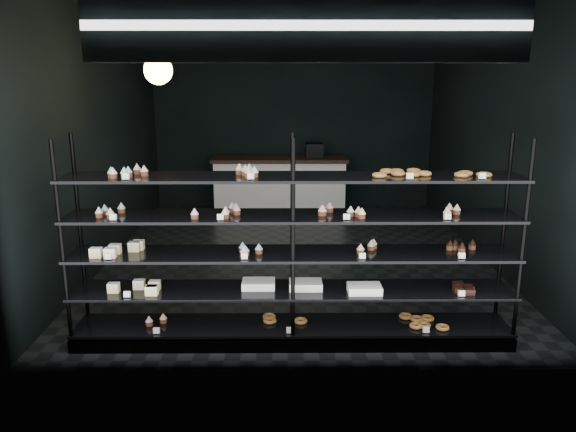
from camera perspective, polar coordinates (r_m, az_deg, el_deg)
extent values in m
cube|color=black|center=(7.64, 0.89, -4.10)|extent=(5.00, 6.00, 0.01)
cube|color=black|center=(7.28, 0.99, 20.43)|extent=(5.00, 6.00, 0.01)
cube|color=black|center=(10.28, 0.55, 9.79)|extent=(5.00, 0.01, 3.20)
cube|color=black|center=(4.33, 1.85, 3.30)|extent=(5.00, 0.01, 3.20)
cube|color=black|center=(7.65, -18.30, 7.46)|extent=(0.01, 6.00, 3.20)
cube|color=black|center=(7.76, 19.88, 7.42)|extent=(0.01, 6.00, 3.20)
cube|color=black|center=(5.35, 0.45, -11.93)|extent=(4.00, 0.50, 0.12)
cylinder|color=black|center=(5.16, -21.98, -2.98)|extent=(0.04, 0.04, 1.85)
cylinder|color=black|center=(5.55, -20.36, -1.63)|extent=(0.04, 0.04, 1.85)
cylinder|color=black|center=(4.80, 0.51, -3.16)|extent=(0.04, 0.04, 1.85)
cylinder|color=black|center=(5.22, 0.44, -1.70)|extent=(0.04, 0.04, 1.85)
cylinder|color=black|center=(5.21, 22.74, -2.87)|extent=(0.04, 0.04, 1.85)
cylinder|color=black|center=(5.60, 21.03, -1.55)|extent=(0.04, 0.04, 1.85)
cube|color=black|center=(5.31, 0.45, -11.06)|extent=(4.00, 0.50, 0.03)
cube|color=black|center=(5.17, 0.46, -7.55)|extent=(4.00, 0.50, 0.02)
cube|color=black|center=(5.05, 0.47, -3.87)|extent=(4.00, 0.50, 0.02)
cube|color=black|center=(4.95, 0.48, -0.02)|extent=(4.00, 0.50, 0.02)
cube|color=black|center=(4.87, 0.49, 3.97)|extent=(4.00, 0.50, 0.02)
cube|color=white|center=(4.87, -15.98, 3.85)|extent=(0.06, 0.04, 0.06)
cube|color=white|center=(4.69, -3.44, 4.01)|extent=(0.06, 0.04, 0.06)
cube|color=white|center=(4.80, 11.97, 3.95)|extent=(0.05, 0.04, 0.06)
cube|color=white|center=(4.97, 18.98, 3.83)|extent=(0.06, 0.04, 0.06)
cube|color=white|center=(4.98, -17.17, -0.15)|extent=(0.06, 0.04, 0.06)
cube|color=white|center=(4.80, -7.47, -0.13)|extent=(0.05, 0.04, 0.06)
cube|color=white|center=(4.79, 5.54, -0.11)|extent=(0.06, 0.04, 0.06)
cube|color=white|center=(4.97, 16.22, -0.09)|extent=(0.06, 0.04, 0.06)
cube|color=white|center=(5.10, -17.79, -3.96)|extent=(0.06, 0.04, 0.06)
cube|color=white|center=(4.88, -4.57, -4.11)|extent=(0.05, 0.04, 0.06)
cube|color=white|center=(4.91, 7.59, -4.06)|extent=(0.05, 0.04, 0.06)
cube|color=white|center=(5.11, 17.61, -3.88)|extent=(0.06, 0.04, 0.06)
cube|color=white|center=(5.17, -15.84, -7.67)|extent=(0.06, 0.04, 0.06)
cube|color=white|center=(5.22, 17.13, -7.54)|extent=(0.06, 0.04, 0.06)
cube|color=white|center=(5.26, -13.24, -11.29)|extent=(0.06, 0.04, 0.06)
cube|color=white|center=(5.13, 0.12, -11.55)|extent=(0.05, 0.04, 0.06)
cube|color=white|center=(5.30, 14.31, -11.15)|extent=(0.06, 0.04, 0.06)
cube|color=#0B1939|center=(4.34, 1.93, 18.59)|extent=(3.20, 0.04, 0.45)
cube|color=white|center=(4.32, 1.94, 18.61)|extent=(3.30, 0.02, 0.50)
cylinder|color=black|center=(6.23, -13.29, 18.26)|extent=(0.01, 0.01, 0.58)
sphere|color=#FBB858|center=(6.21, -13.05, 14.22)|extent=(0.30, 0.30, 0.30)
cube|color=white|center=(9.94, -0.85, 2.99)|extent=(2.27, 0.60, 0.92)
cube|color=black|center=(9.85, -0.86, 5.78)|extent=(2.36, 0.65, 0.06)
cube|color=black|center=(9.85, 2.71, 6.67)|extent=(0.30, 0.30, 0.25)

